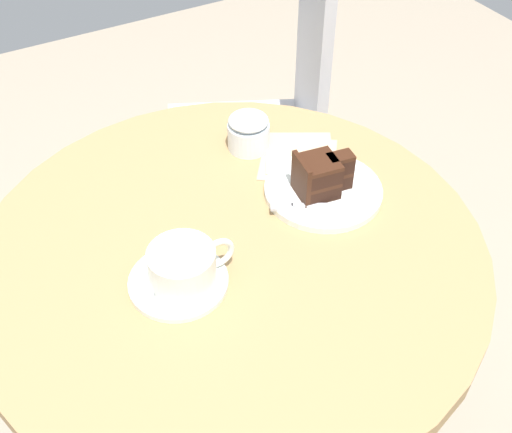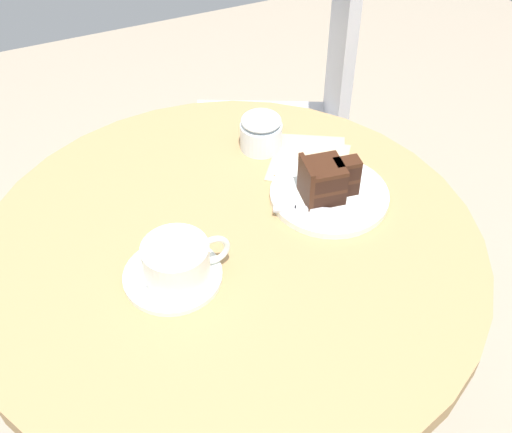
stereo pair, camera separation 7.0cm
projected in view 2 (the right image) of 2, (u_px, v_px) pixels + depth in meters
cafe_table at (232, 292)px, 1.07m from camera, size 0.79×0.79×0.73m
saucer at (173, 276)px, 0.93m from camera, size 0.14×0.14×0.01m
coffee_cup at (178, 260)px, 0.91m from camera, size 0.13×0.10×0.06m
teaspoon at (149, 261)px, 0.95m from camera, size 0.05×0.09×0.00m
cake_plate at (329, 195)px, 1.06m from camera, size 0.20×0.20×0.01m
cake_slice at (326, 180)px, 1.03m from camera, size 0.10×0.07×0.07m
fork at (307, 209)px, 1.02m from camera, size 0.13×0.08×0.00m
napkin at (310, 159)px, 1.14m from camera, size 0.19×0.19×0.00m
cafe_chair at (301, 110)px, 1.59m from camera, size 0.51×0.51×0.94m
sugar_pot at (261, 132)px, 1.14m from camera, size 0.08×0.08×0.07m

